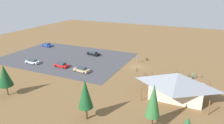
{
  "coord_description": "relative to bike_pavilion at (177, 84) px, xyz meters",
  "views": [
    {
      "loc": [
        -17.27,
        56.16,
        21.91
      ],
      "look_at": [
        7.31,
        2.09,
        1.2
      ],
      "focal_mm": 33.11,
      "sensor_mm": 36.0,
      "label": 1
    }
  ],
  "objects": [
    {
      "name": "bicycle_yellow_yard_right",
      "position": [
        12.42,
        -11.43,
        -2.87
      ],
      "size": [
        0.48,
        1.83,
        0.92
      ],
      "color": "black",
      "rests_on": "ground"
    },
    {
      "name": "bicycle_black_yard_left",
      "position": [
        9.96,
        -5.65,
        -2.91
      ],
      "size": [
        1.14,
        1.38,
        0.84
      ],
      "color": "black",
      "rests_on": "ground"
    },
    {
      "name": "bicycle_purple_front_row",
      "position": [
        -2.77,
        -8.86,
        -2.92
      ],
      "size": [
        0.48,
        1.7,
        0.77
      ],
      "color": "black",
      "rests_on": "ground"
    },
    {
      "name": "pine_far_west",
      "position": [
        33.93,
        14.13,
        1.36
      ],
      "size": [
        3.08,
        3.08,
        7.01
      ],
      "color": "brown",
      "rests_on": "ground"
    },
    {
      "name": "bicycle_silver_trailside",
      "position": [
        -1.55,
        -13.21,
        -2.9
      ],
      "size": [
        0.59,
        1.68,
        0.83
      ],
      "color": "black",
      "rests_on": "ground"
    },
    {
      "name": "bike_pavilion",
      "position": [
        0.0,
        0.0,
        0.0
      ],
      "size": [
        13.22,
        9.06,
        5.73
      ],
      "color": "beige",
      "rests_on": "ground"
    },
    {
      "name": "car_blue_back_corner",
      "position": [
        54.57,
        -22.13,
        -2.54
      ],
      "size": [
        4.93,
        2.66,
        1.37
      ],
      "color": "#1E42B2",
      "rests_on": "parking_lot_asphalt"
    },
    {
      "name": "parking_lot_asphalt",
      "position": [
        38.46,
        -13.22,
        -3.25
      ],
      "size": [
        42.15,
        29.1,
        0.05
      ],
      "primitive_type": "cube",
      "color": "#424247",
      "rests_on": "ground"
    },
    {
      "name": "pine_mideast",
      "position": [
        13.49,
        14.65,
        1.73
      ],
      "size": [
        2.61,
        2.61,
        7.72
      ],
      "color": "brown",
      "rests_on": "ground"
    },
    {
      "name": "lot_sign",
      "position": [
        14.69,
        -17.79,
        -1.86
      ],
      "size": [
        0.56,
        0.08,
        2.2
      ],
      "color": "#99999E",
      "rests_on": "ground"
    },
    {
      "name": "bicycle_white_edge_north",
      "position": [
        -4.07,
        -14.14,
        -2.92
      ],
      "size": [
        1.73,
        0.48,
        0.82
      ],
      "color": "black",
      "rests_on": "ground"
    },
    {
      "name": "bicycle_green_yard_center",
      "position": [
        1.38,
        -13.23,
        -2.87
      ],
      "size": [
        1.33,
        1.14,
        0.9
      ],
      "color": "black",
      "rests_on": "ground"
    },
    {
      "name": "car_black_far_end",
      "position": [
        31.24,
        -19.43,
        -2.52
      ],
      "size": [
        4.91,
        2.54,
        1.42
      ],
      "color": "black",
      "rests_on": "parking_lot_asphalt"
    },
    {
      "name": "car_silver_mid_lot",
      "position": [
        44.26,
        -3.74,
        -2.54
      ],
      "size": [
        4.55,
        1.93,
        1.34
      ],
      "color": "#BCBCC1",
      "rests_on": "parking_lot_asphalt"
    },
    {
      "name": "visitor_near_lot",
      "position": [
        -2.51,
        -11.91,
        -2.34
      ],
      "size": [
        0.39,
        0.4,
        1.78
      ],
      "color": "#2D3347",
      "rests_on": "ground"
    },
    {
      "name": "bicycle_teal_mid_cluster",
      "position": [
        9.2,
        -8.93,
        -2.91
      ],
      "size": [
        1.36,
        1.02,
        0.78
      ],
      "color": "black",
      "rests_on": "ground"
    },
    {
      "name": "ground",
      "position": [
        13.42,
        -14.51,
        -3.27
      ],
      "size": [
        160.0,
        160.0,
        0.0
      ],
      "primitive_type": "plane",
      "color": "brown",
      "rests_on": "ground"
    },
    {
      "name": "car_tan_near_entry",
      "position": [
        26.41,
        -4.16,
        -2.51
      ],
      "size": [
        4.88,
        2.32,
        1.43
      ],
      "color": "tan",
      "rests_on": "parking_lot_asphalt"
    },
    {
      "name": "trash_bin",
      "position": [
        12.4,
        -21.59,
        -2.82
      ],
      "size": [
        0.6,
        0.6,
        0.9
      ],
      "primitive_type": "cylinder",
      "color": "brown",
      "rests_on": "ground"
    },
    {
      "name": "car_red_second_row",
      "position": [
        34.0,
        -4.96,
        -2.51
      ],
      "size": [
        4.44,
        2.04,
        1.46
      ],
      "color": "red",
      "rests_on": "parking_lot_asphalt"
    },
    {
      "name": "pine_center",
      "position": [
        2.27,
        11.9,
        1.65
      ],
      "size": [
        2.49,
        2.49,
        7.9
      ],
      "color": "brown",
      "rests_on": "ground"
    }
  ]
}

